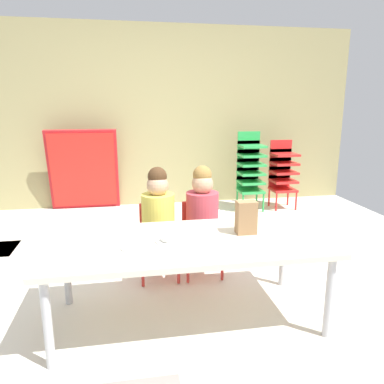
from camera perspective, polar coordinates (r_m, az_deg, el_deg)
name	(u,v)px	position (r m, az deg, el deg)	size (l,w,h in m)	color
ground_plane	(187,277)	(3.18, -0.73, -12.89)	(5.50, 4.82, 0.02)	silver
back_wall	(159,117)	(5.24, -5.12, 11.36)	(5.50, 0.10, 2.43)	tan
craft_table	(188,246)	(2.39, -0.67, -8.32)	(1.78, 0.80, 0.56)	beige
seated_child_near_camera	(158,213)	(2.95, -5.23, -3.25)	(0.32, 0.32, 0.92)	red
seated_child_middle_seat	(202,211)	(3.00, 1.56, -2.92)	(0.32, 0.31, 0.92)	red
kid_chair_green_stack	(250,167)	(5.00, 8.93, 3.82)	(0.32, 0.30, 1.04)	green
kid_chair_red_stack	(283,170)	(5.18, 13.76, 3.24)	(0.32, 0.30, 0.92)	red
folded_activity_table	(84,170)	(5.12, -16.32, 3.21)	(0.90, 0.29, 1.09)	red
paper_bag_brown	(246,217)	(2.48, 8.31, -3.88)	(0.13, 0.09, 0.22)	#9E754C
paper_plate_near_edge	(170,241)	(2.34, -3.43, -7.52)	(0.18, 0.18, 0.01)	white
paper_plate_center_table	(136,247)	(2.27, -8.63, -8.39)	(0.18, 0.18, 0.01)	white
donut_powdered_on_plate	(170,238)	(2.34, -3.44, -7.03)	(0.12, 0.12, 0.03)	white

